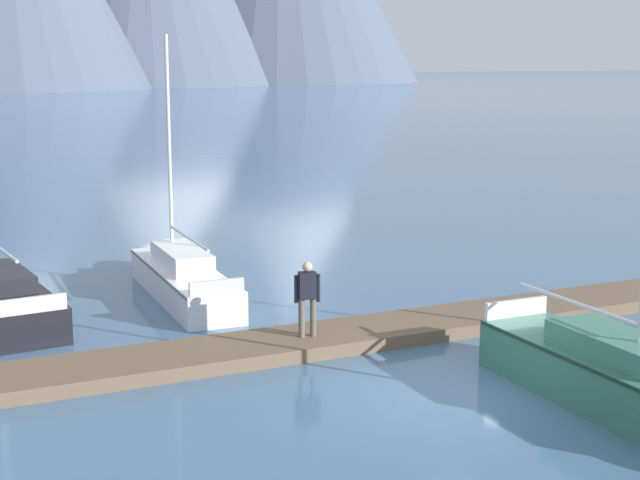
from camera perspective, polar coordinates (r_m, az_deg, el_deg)
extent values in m
plane|color=#426689|center=(18.54, 7.33, -9.34)|extent=(700.00, 700.00, 0.00)
cube|color=brown|center=(21.86, 2.05, -5.68)|extent=(20.14, 2.91, 0.30)
cylinder|color=#38383D|center=(21.17, 3.10, -6.34)|extent=(19.25, 1.17, 0.24)
cylinder|color=#38383D|center=(22.58, 1.06, -5.22)|extent=(19.25, 1.17, 0.24)
cube|color=black|center=(24.73, -18.52, -3.63)|extent=(2.61, 6.03, 0.85)
cube|color=black|center=(24.64, -18.57, -2.76)|extent=(2.63, 5.92, 0.06)
cylinder|color=silver|center=(23.79, -18.38, -0.66)|extent=(0.44, 2.61, 0.08)
cube|color=silver|center=(21.89, -17.00, -3.75)|extent=(1.65, 0.32, 0.36)
cube|color=white|center=(25.80, -8.14, -2.59)|extent=(1.51, 6.34, 0.83)
ellipsoid|color=white|center=(29.16, -9.91, -1.08)|extent=(1.27, 2.14, 0.79)
cube|color=slate|center=(25.71, -8.16, -1.78)|extent=(1.55, 6.21, 0.06)
cylinder|color=silver|center=(26.37, -9.00, 5.36)|extent=(0.10, 0.10, 6.15)
cylinder|color=silver|center=(24.92, -7.85, 0.12)|extent=(0.09, 3.64, 0.08)
cube|color=white|center=(25.80, -8.27, -1.05)|extent=(1.05, 2.85, 0.52)
cube|color=silver|center=(22.76, -6.20, -2.82)|extent=(1.34, 0.10, 0.36)
cube|color=#336B56|center=(18.63, 16.85, -8.01)|extent=(1.86, 5.98, 1.00)
cube|color=#163027|center=(18.50, 16.93, -6.66)|extent=(1.90, 5.87, 0.06)
cylinder|color=silver|center=(19.02, 15.03, -3.67)|extent=(0.19, 3.47, 0.08)
cube|color=#3A7560|center=(18.32, 17.28, -6.01)|extent=(1.26, 2.71, 0.44)
cube|color=silver|center=(20.58, 11.64, -4.00)|extent=(1.51, 0.15, 0.36)
cylinder|color=brown|center=(21.12, -0.42, -4.64)|extent=(0.14, 0.14, 0.86)
cylinder|color=brown|center=(21.06, -1.11, -4.68)|extent=(0.14, 0.14, 0.86)
cube|color=black|center=(20.90, -0.77, -2.73)|extent=(0.41, 0.27, 0.60)
sphere|color=tan|center=(20.81, -0.77, -1.61)|extent=(0.22, 0.22, 0.22)
cylinder|color=black|center=(20.98, -0.10, -2.88)|extent=(0.09, 0.09, 0.62)
cylinder|color=black|center=(20.86, -1.43, -2.96)|extent=(0.09, 0.09, 0.62)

